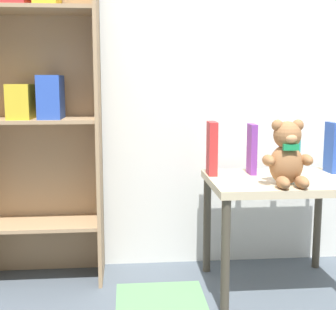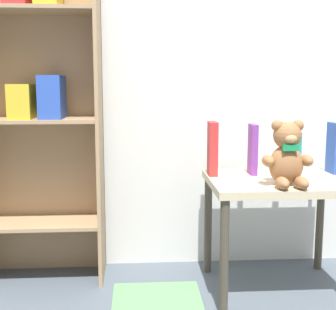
# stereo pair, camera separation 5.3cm
# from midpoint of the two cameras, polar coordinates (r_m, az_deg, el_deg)

# --- Properties ---
(wall_back) EXTENTS (4.80, 0.06, 2.50)m
(wall_back) POSITION_cam_midpoint_polar(r_m,az_deg,el_deg) (2.56, 3.47, 14.43)
(wall_back) COLOR silver
(wall_back) RESTS_ON ground_plane
(bookshelf_side) EXTENTS (0.61, 0.29, 1.63)m
(bookshelf_side) POSITION_cam_midpoint_polar(r_m,az_deg,el_deg) (2.41, -16.14, 6.38)
(bookshelf_side) COLOR tan
(bookshelf_side) RESTS_ON ground_plane
(display_table) EXTENTS (0.66, 0.52, 0.55)m
(display_table) POSITION_cam_midpoint_polar(r_m,az_deg,el_deg) (2.30, 12.64, -4.62)
(display_table) COLOR beige
(display_table) RESTS_ON ground_plane
(teddy_bear) EXTENTS (0.22, 0.20, 0.29)m
(teddy_bear) POSITION_cam_midpoint_polar(r_m,az_deg,el_deg) (2.12, 13.65, -0.05)
(teddy_bear) COLOR #99663D
(teddy_bear) RESTS_ON display_table
(book_standing_red) EXTENTS (0.05, 0.12, 0.26)m
(book_standing_red) POSITION_cam_midpoint_polar(r_m,az_deg,el_deg) (2.30, 4.73, 0.82)
(book_standing_red) COLOR red
(book_standing_red) RESTS_ON display_table
(book_standing_purple) EXTENTS (0.03, 0.11, 0.25)m
(book_standing_purple) POSITION_cam_midpoint_polar(r_m,az_deg,el_deg) (2.35, 9.56, 0.72)
(book_standing_purple) COLOR purple
(book_standing_purple) RESTS_ON display_table
(book_standing_teal) EXTENTS (0.04, 0.14, 0.21)m
(book_standing_teal) POSITION_cam_midpoint_polar(r_m,az_deg,el_deg) (2.40, 14.27, 0.32)
(book_standing_teal) COLOR teal
(book_standing_teal) RESTS_ON display_table
(book_standing_blue) EXTENTS (0.03, 0.10, 0.25)m
(book_standing_blue) POSITION_cam_midpoint_polar(r_m,az_deg,el_deg) (2.48, 18.62, 0.87)
(book_standing_blue) COLOR #2D51B7
(book_standing_blue) RESTS_ON display_table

